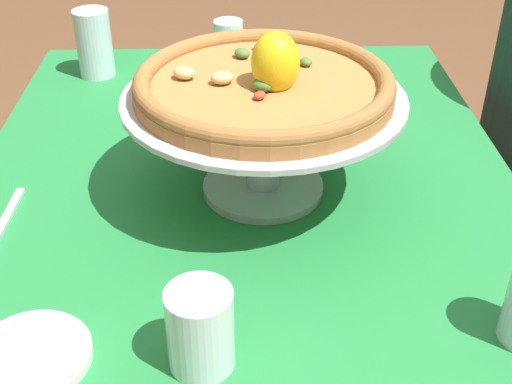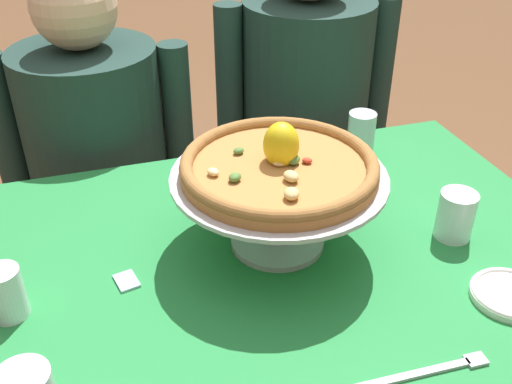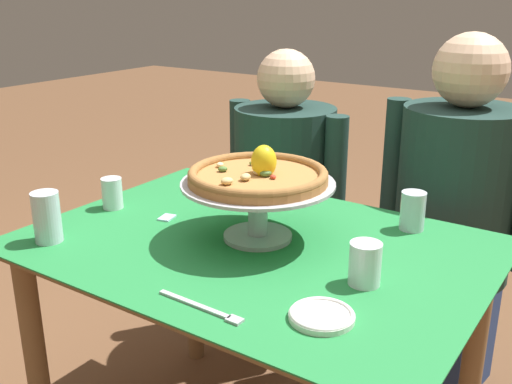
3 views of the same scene
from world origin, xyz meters
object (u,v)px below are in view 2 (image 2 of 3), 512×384
object	(u,v)px
pizza	(279,165)
sugar_packet	(126,279)
water_glass_side_right	(455,218)
diner_left	(102,176)
pizza_stand	(278,195)
side_plate	(510,294)
water_glass_side_left	(6,296)
diner_right	(303,127)
water_glass_back_right	(361,136)
dinner_fork	(429,371)

from	to	relation	value
pizza	sugar_packet	world-z (taller)	pizza
water_glass_side_right	diner_left	size ratio (longest dim) A/B	0.09
pizza_stand	sugar_packet	size ratio (longest dim) A/B	7.93
pizza_stand	side_plate	bearing A→B (deg)	-38.74
water_glass_side_left	diner_right	distance (m)	1.10
water_glass_side_right	water_glass_back_right	bearing A→B (deg)	93.90
dinner_fork	pizza_stand	bearing A→B (deg)	107.17
pizza_stand	side_plate	size ratio (longest dim) A/B	3.00
sugar_packet	diner_right	distance (m)	0.94
pizza	dinner_fork	world-z (taller)	pizza
diner_left	water_glass_back_right	bearing A→B (deg)	-29.51
sugar_packet	diner_left	size ratio (longest dim) A/B	0.04
pizza	sugar_packet	bearing A→B (deg)	-175.30
water_glass_side_right	sugar_packet	size ratio (longest dim) A/B	1.96
dinner_fork	diner_left	bearing A→B (deg)	112.68
diner_right	dinner_fork	bearing A→B (deg)	-101.30
water_glass_back_right	side_plate	size ratio (longest dim) A/B	0.80
water_glass_back_right	sugar_packet	world-z (taller)	water_glass_back_right
water_glass_side_right	dinner_fork	xyz separation A→B (m)	(-0.22, -0.29, -0.04)
side_plate	dinner_fork	bearing A→B (deg)	-155.00
pizza_stand	diner_right	size ratio (longest dim) A/B	0.32
pizza_stand	pizza	world-z (taller)	pizza
sugar_packet	pizza_stand	bearing A→B (deg)	4.60
pizza	pizza_stand	bearing A→B (deg)	-132.87
pizza	water_glass_side_left	distance (m)	0.51
pizza	sugar_packet	distance (m)	0.34
water_glass_back_right	diner_left	xyz separation A→B (m)	(-0.62, 0.35, -0.20)
pizza_stand	pizza	size ratio (longest dim) A/B	1.11
water_glass_side_left	water_glass_side_right	bearing A→B (deg)	-1.88
pizza_stand	water_glass_side_right	xyz separation A→B (m)	(0.34, -0.08, -0.07)
water_glass_side_right	dinner_fork	bearing A→B (deg)	-127.98
diner_left	pizza_stand	bearing A→B (deg)	-64.32
pizza_stand	sugar_packet	world-z (taller)	pizza_stand
pizza_stand	sugar_packet	distance (m)	0.31
water_glass_side_left	pizza_stand	bearing A→B (deg)	6.15
water_glass_back_right	side_plate	bearing A→B (deg)	-88.12
pizza_stand	dinner_fork	xyz separation A→B (m)	(0.11, -0.37, -0.11)
pizza_stand	dinner_fork	bearing A→B (deg)	-72.83
side_plate	dinner_fork	size ratio (longest dim) A/B	0.61
pizza_stand	water_glass_side_right	distance (m)	0.35
diner_right	diner_left	bearing A→B (deg)	-176.23
water_glass_side_left	diner_right	bearing A→B (deg)	42.07
diner_right	pizza_stand	bearing A→B (deg)	-115.42
water_glass_side_left	diner_left	xyz separation A→B (m)	(0.18, 0.69, -0.20)
pizza_stand	water_glass_side_left	distance (m)	0.49
pizza	sugar_packet	size ratio (longest dim) A/B	7.14
water_glass_side_right	side_plate	distance (m)	0.19
dinner_fork	diner_left	distance (m)	1.10
water_glass_side_right	diner_right	size ratio (longest dim) A/B	0.08
dinner_fork	sugar_packet	size ratio (longest dim) A/B	4.33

